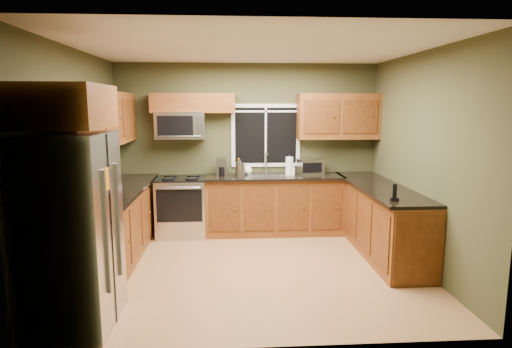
{
  "coord_description": "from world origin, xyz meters",
  "views": [
    {
      "loc": [
        -0.3,
        -5.15,
        2.04
      ],
      "look_at": [
        0.05,
        0.35,
        1.15
      ],
      "focal_mm": 30.0,
      "sensor_mm": 36.0,
      "label": 1
    }
  ],
  "objects": [
    {
      "name": "back_wall",
      "position": [
        0.0,
        1.8,
        1.35
      ],
      "size": [
        4.2,
        0.0,
        4.2
      ],
      "primitive_type": "plane",
      "rotation": [
        1.57,
        0.0,
        0.0
      ],
      "color": "#3C3D23",
      "rests_on": "ground"
    },
    {
      "name": "coffee_maker",
      "position": [
        -0.41,
        1.53,
        1.07
      ],
      "size": [
        0.18,
        0.23,
        0.28
      ],
      "color": "slate",
      "rests_on": "countertop_back"
    },
    {
      "name": "front_wall",
      "position": [
        0.0,
        -1.8,
        1.35
      ],
      "size": [
        4.2,
        0.0,
        4.2
      ],
      "primitive_type": "plane",
      "rotation": [
        -1.57,
        0.0,
        0.0
      ],
      "color": "#3C3D23",
      "rests_on": "ground"
    },
    {
      "name": "microwave",
      "position": [
        -1.05,
        1.61,
        1.73
      ],
      "size": [
        0.76,
        0.41,
        0.42
      ],
      "color": "#B7B7BC",
      "rests_on": "back_wall"
    },
    {
      "name": "upper_cabinet_over_fridge",
      "position": [
        -1.74,
        -1.3,
        2.03
      ],
      "size": [
        0.72,
        0.9,
        0.38
      ],
      "primitive_type": "cube",
      "color": "brown",
      "rests_on": "left_wall"
    },
    {
      "name": "sink",
      "position": [
        0.3,
        1.49,
        0.95
      ],
      "size": [
        0.6,
        0.42,
        0.36
      ],
      "color": "slate",
      "rests_on": "countertop_back"
    },
    {
      "name": "toaster_oven",
      "position": [
        1.01,
        1.62,
        1.06
      ],
      "size": [
        0.42,
        0.36,
        0.24
      ],
      "color": "#B7B7BC",
      "rests_on": "countertop_back"
    },
    {
      "name": "window",
      "position": [
        0.3,
        1.78,
        1.55
      ],
      "size": [
        1.12,
        0.03,
        1.02
      ],
      "color": "white",
      "rests_on": "back_wall"
    },
    {
      "name": "cordless_phone",
      "position": [
        1.62,
        -0.4,
        1.0
      ],
      "size": [
        0.1,
        0.1,
        0.2
      ],
      "color": "black",
      "rests_on": "countertop_peninsula"
    },
    {
      "name": "left_wall",
      "position": [
        -2.1,
        0.0,
        1.35
      ],
      "size": [
        0.0,
        3.6,
        3.6
      ],
      "primitive_type": "plane",
      "rotation": [
        1.57,
        0.0,
        1.57
      ],
      "color": "#3C3D23",
      "rests_on": "ground"
    },
    {
      "name": "countertop_left",
      "position": [
        -1.78,
        0.48,
        0.92
      ],
      "size": [
        0.65,
        2.65,
        0.04
      ],
      "primitive_type": "cube",
      "color": "black",
      "rests_on": "base_cabinets_left"
    },
    {
      "name": "countertop_back",
      "position": [
        0.42,
        1.48,
        0.92
      ],
      "size": [
        2.17,
        0.65,
        0.04
      ],
      "primitive_type": "cube",
      "color": "black",
      "rests_on": "base_cabinets_back"
    },
    {
      "name": "base_cabinets_back",
      "position": [
        0.42,
        1.5,
        0.45
      ],
      "size": [
        2.17,
        0.6,
        0.9
      ],
      "primitive_type": "cube",
      "color": "brown",
      "rests_on": "ground"
    },
    {
      "name": "countertop_peninsula",
      "position": [
        1.78,
        0.55,
        0.92
      ],
      "size": [
        0.65,
        2.5,
        0.04
      ],
      "primitive_type": "cube",
      "color": "black",
      "rests_on": "base_cabinets_peninsula"
    },
    {
      "name": "upper_cabinets_left",
      "position": [
        -1.94,
        0.48,
        1.86
      ],
      "size": [
        0.33,
        2.65,
        0.72
      ],
      "primitive_type": "cube",
      "color": "brown",
      "rests_on": "left_wall"
    },
    {
      "name": "base_cabinets_left",
      "position": [
        -1.8,
        0.48,
        0.45
      ],
      "size": [
        0.6,
        2.65,
        0.9
      ],
      "primitive_type": "cube",
      "color": "brown",
      "rests_on": "ground"
    },
    {
      "name": "soap_bottle_b",
      "position": [
        0.7,
        1.5,
        1.03
      ],
      "size": [
        0.09,
        0.1,
        0.17
      ],
      "primitive_type": "imported",
      "rotation": [
        0.0,
        0.0,
        -0.21
      ],
      "color": "white",
      "rests_on": "countertop_back"
    },
    {
      "name": "refrigerator",
      "position": [
        -1.74,
        -1.3,
        0.9
      ],
      "size": [
        0.74,
        0.9,
        1.8
      ],
      "color": "#B7B7BC",
      "rests_on": "ground"
    },
    {
      "name": "floor",
      "position": [
        0.0,
        0.0,
        0.0
      ],
      "size": [
        4.2,
        4.2,
        0.0
      ],
      "primitive_type": "plane",
      "color": "#9C6F44",
      "rests_on": "ground"
    },
    {
      "name": "paper_towel_roll",
      "position": [
        0.66,
        1.52,
        1.08
      ],
      "size": [
        0.13,
        0.13,
        0.32
      ],
      "color": "white",
      "rests_on": "countertop_back"
    },
    {
      "name": "soap_bottle_c",
      "position": [
        0.0,
        1.65,
        1.03
      ],
      "size": [
        0.16,
        0.16,
        0.18
      ],
      "primitive_type": "imported",
      "rotation": [
        0.0,
        0.0,
        -0.21
      ],
      "color": "white",
      "rests_on": "countertop_back"
    },
    {
      "name": "upper_cabinets_back_right",
      "position": [
        1.45,
        1.64,
        1.86
      ],
      "size": [
        1.3,
        0.33,
        0.72
      ],
      "primitive_type": "cube",
      "color": "brown",
      "rests_on": "back_wall"
    },
    {
      "name": "base_cabinets_peninsula",
      "position": [
        1.8,
        0.54,
        0.45
      ],
      "size": [
        0.6,
        2.52,
        0.9
      ],
      "color": "brown",
      "rests_on": "ground"
    },
    {
      "name": "upper_cabinets_back_left",
      "position": [
        -0.85,
        1.64,
        2.07
      ],
      "size": [
        1.3,
        0.33,
        0.3
      ],
      "primitive_type": "cube",
      "color": "brown",
      "rests_on": "back_wall"
    },
    {
      "name": "soap_bottle_a",
      "position": [
        -0.15,
        1.5,
        1.08
      ],
      "size": [
        0.14,
        0.14,
        0.28
      ],
      "primitive_type": "imported",
      "rotation": [
        0.0,
        0.0,
        -0.36
      ],
      "color": "#C47012",
      "rests_on": "countertop_back"
    },
    {
      "name": "kettle",
      "position": [
        -0.13,
        1.41,
        1.06
      ],
      "size": [
        0.18,
        0.18,
        0.27
      ],
      "color": "#B7B7BC",
      "rests_on": "countertop_back"
    },
    {
      "name": "range",
      "position": [
        -1.05,
        1.47,
        0.47
      ],
      "size": [
        0.76,
        0.69,
        0.94
      ],
      "color": "#B7B7BC",
      "rests_on": "ground"
    },
    {
      "name": "right_wall",
      "position": [
        2.1,
        0.0,
        1.35
      ],
      "size": [
        0.0,
        3.6,
        3.6
      ],
      "primitive_type": "plane",
      "rotation": [
        1.57,
        0.0,
        -1.57
      ],
      "color": "#3C3D23",
      "rests_on": "ground"
    },
    {
      "name": "ceiling",
      "position": [
        0.0,
        0.0,
        2.7
      ],
      "size": [
        4.2,
        4.2,
        0.0
      ],
      "primitive_type": "plane",
      "rotation": [
        3.14,
        0.0,
        0.0
      ],
      "color": "white",
      "rests_on": "back_wall"
    }
  ]
}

